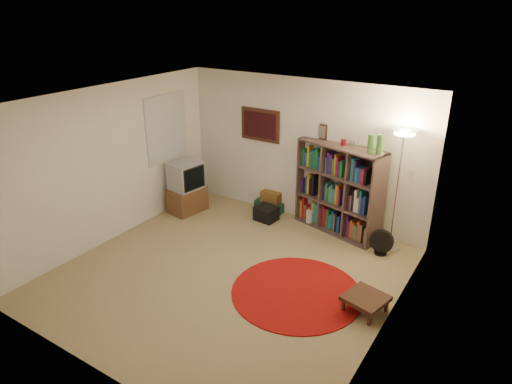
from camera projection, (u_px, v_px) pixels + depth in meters
room at (225, 192)px, 6.16m from camera, size 4.54×4.54×2.54m
bookshelf at (338, 190)px, 7.59m from camera, size 1.58×0.81×1.82m
floor_lamp at (402, 151)px, 6.66m from camera, size 0.43×0.43×1.95m
floor_fan at (381, 242)px, 7.02m from camera, size 0.37×0.21×0.42m
tv_stand at (187, 188)px, 8.39m from camera, size 0.55×0.72×0.96m
suitcase at (271, 205)px, 8.60m from camera, size 0.58×0.40×0.18m
wicker_basket at (272, 197)px, 8.47m from camera, size 0.37×0.27×0.21m
duffel_bag at (266, 213)px, 8.16m from camera, size 0.40×0.34×0.26m
paper_towel at (310, 217)px, 8.02m from camera, size 0.16×0.16×0.26m
red_rug at (296, 292)px, 6.17m from camera, size 1.77×1.77×0.02m
side_table at (366, 299)px, 5.74m from camera, size 0.58×0.58×0.22m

